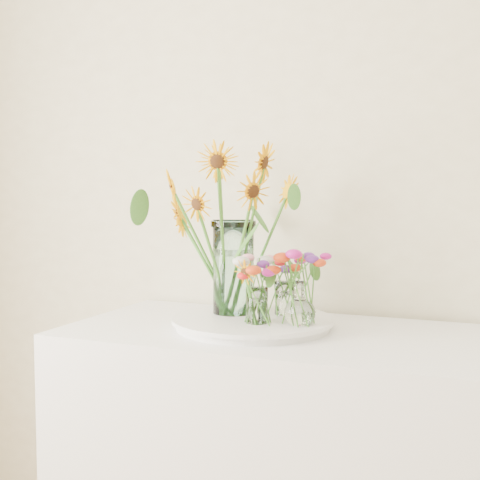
{
  "coord_description": "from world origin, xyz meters",
  "views": [
    {
      "loc": [
        0.1,
        0.34,
        1.27
      ],
      "look_at": [
        -0.54,
        1.93,
        1.15
      ],
      "focal_mm": 45.0,
      "sensor_mm": 36.0,
      "label": 1
    }
  ],
  "objects_px": {
    "mason_jar": "(233,267)",
    "small_vase_a": "(257,306)",
    "tray": "(253,323)",
    "small_vase_b": "(300,304)",
    "small_vase_c": "(285,299)"
  },
  "relations": [
    {
      "from": "mason_jar",
      "to": "small_vase_a",
      "type": "bearing_deg",
      "value": -44.23
    },
    {
      "from": "mason_jar",
      "to": "small_vase_b",
      "type": "bearing_deg",
      "value": -19.74
    },
    {
      "from": "mason_jar",
      "to": "small_vase_a",
      "type": "relative_size",
      "value": 2.72
    },
    {
      "from": "mason_jar",
      "to": "tray",
      "type": "bearing_deg",
      "value": -28.6
    },
    {
      "from": "small_vase_a",
      "to": "small_vase_b",
      "type": "height_order",
      "value": "small_vase_b"
    },
    {
      "from": "small_vase_b",
      "to": "small_vase_c",
      "type": "height_order",
      "value": "small_vase_b"
    },
    {
      "from": "mason_jar",
      "to": "small_vase_b",
      "type": "height_order",
      "value": "mason_jar"
    },
    {
      "from": "tray",
      "to": "small_vase_c",
      "type": "relative_size",
      "value": 4.23
    },
    {
      "from": "small_vase_c",
      "to": "small_vase_b",
      "type": "bearing_deg",
      "value": -55.71
    },
    {
      "from": "mason_jar",
      "to": "small_vase_b",
      "type": "distance_m",
      "value": 0.26
    },
    {
      "from": "tray",
      "to": "mason_jar",
      "type": "bearing_deg",
      "value": 151.4
    },
    {
      "from": "tray",
      "to": "small_vase_a",
      "type": "distance_m",
      "value": 0.1
    },
    {
      "from": "mason_jar",
      "to": "small_vase_c",
      "type": "relative_size",
      "value": 2.73
    },
    {
      "from": "tray",
      "to": "small_vase_a",
      "type": "height_order",
      "value": "small_vase_a"
    },
    {
      "from": "small_vase_b",
      "to": "small_vase_c",
      "type": "xyz_separation_m",
      "value": [
        -0.08,
        0.12,
        -0.01
      ]
    }
  ]
}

